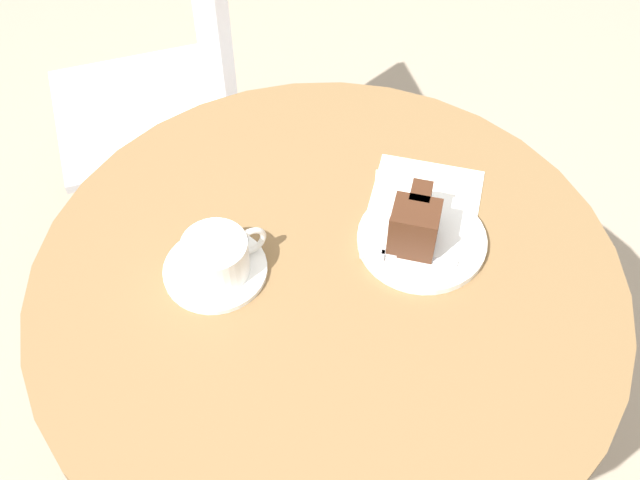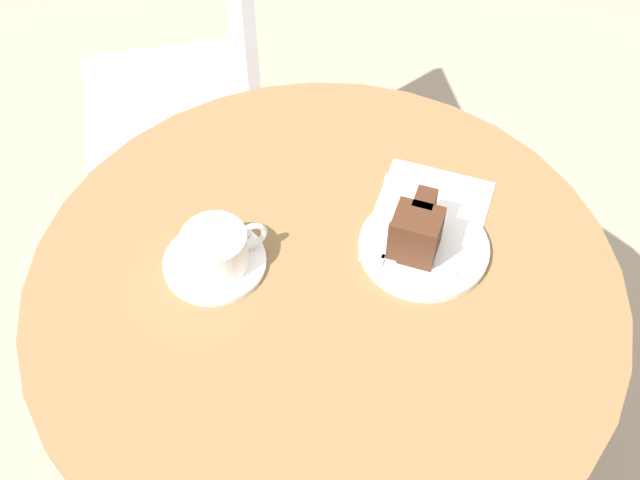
# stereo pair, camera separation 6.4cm
# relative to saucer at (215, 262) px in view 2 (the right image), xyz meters

# --- Properties ---
(ground_plane) EXTENTS (4.40, 4.40, 0.01)m
(ground_plane) POSITION_rel_saucer_xyz_m (0.13, -0.10, -0.75)
(ground_plane) COLOR gray
(ground_plane) RESTS_ON ground
(cafe_table) EXTENTS (0.87, 0.87, 0.74)m
(cafe_table) POSITION_rel_saucer_xyz_m (0.13, -0.10, -0.12)
(cafe_table) COLOR brown
(cafe_table) RESTS_ON ground
(saucer) EXTENTS (0.15, 0.15, 0.01)m
(saucer) POSITION_rel_saucer_xyz_m (0.00, 0.00, 0.00)
(saucer) COLOR white
(saucer) RESTS_ON cafe_table
(coffee_cup) EXTENTS (0.13, 0.09, 0.06)m
(coffee_cup) POSITION_rel_saucer_xyz_m (0.00, -0.00, 0.04)
(coffee_cup) COLOR white
(coffee_cup) RESTS_ON saucer
(teaspoon) EXTENTS (0.10, 0.03, 0.00)m
(teaspoon) POSITION_rel_saucer_xyz_m (0.03, 0.03, 0.01)
(teaspoon) COLOR #B7B7BC
(teaspoon) RESTS_ON saucer
(cake_plate) EXTENTS (0.19, 0.19, 0.01)m
(cake_plate) POSITION_rel_saucer_xyz_m (0.29, -0.11, 0.00)
(cake_plate) COLOR white
(cake_plate) RESTS_ON cafe_table
(cake_slice) EXTENTS (0.10, 0.10, 0.08)m
(cake_slice) POSITION_rel_saucer_xyz_m (0.28, -0.10, 0.04)
(cake_slice) COLOR #422619
(cake_slice) RESTS_ON cake_plate
(fork) EXTENTS (0.12, 0.11, 0.00)m
(fork) POSITION_rel_saucer_xyz_m (0.24, -0.11, 0.01)
(fork) COLOR #B7B7BC
(fork) RESTS_ON cake_plate
(napkin) EXTENTS (0.24, 0.24, 0.00)m
(napkin) POSITION_rel_saucer_xyz_m (0.34, -0.05, -0.00)
(napkin) COLOR silver
(napkin) RESTS_ON cafe_table
(cafe_chair) EXTENTS (0.46, 0.46, 0.92)m
(cafe_chair) POSITION_rel_saucer_xyz_m (0.20, 0.66, -0.20)
(cafe_chair) COLOR #BCBCC1
(cafe_chair) RESTS_ON ground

